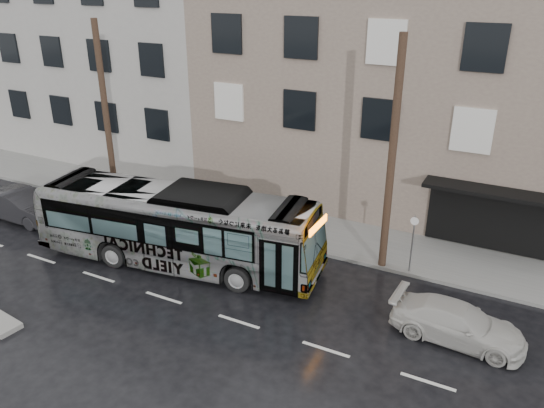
{
  "coord_description": "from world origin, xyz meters",
  "views": [
    {
      "loc": [
        11.09,
        -15.36,
        10.9
      ],
      "look_at": [
        1.91,
        2.5,
        2.22
      ],
      "focal_mm": 35.0,
      "sensor_mm": 36.0,
      "label": 1
    }
  ],
  "objects_px": {
    "utility_pole_front": "(392,159)",
    "sign_post": "(412,244)",
    "bus": "(177,226)",
    "white_sedan": "(458,323)",
    "utility_pole_rear": "(106,116)",
    "dark_sedan": "(21,205)"
  },
  "relations": [
    {
      "from": "utility_pole_front",
      "to": "sign_post",
      "type": "xyz_separation_m",
      "value": [
        1.1,
        0.0,
        -3.3
      ]
    },
    {
      "from": "bus",
      "to": "white_sedan",
      "type": "xyz_separation_m",
      "value": [
        11.03,
        0.0,
        -1.03
      ]
    },
    {
      "from": "utility_pole_rear",
      "to": "sign_post",
      "type": "height_order",
      "value": "utility_pole_rear"
    },
    {
      "from": "white_sedan",
      "to": "bus",
      "type": "bearing_deg",
      "value": 93.0
    },
    {
      "from": "sign_post",
      "to": "dark_sedan",
      "type": "height_order",
      "value": "sign_post"
    },
    {
      "from": "utility_pole_front",
      "to": "sign_post",
      "type": "relative_size",
      "value": 3.75
    },
    {
      "from": "bus",
      "to": "dark_sedan",
      "type": "xyz_separation_m",
      "value": [
        -9.23,
        -0.08,
        -0.9
      ]
    },
    {
      "from": "utility_pole_rear",
      "to": "white_sedan",
      "type": "height_order",
      "value": "utility_pole_rear"
    },
    {
      "from": "white_sedan",
      "to": "dark_sedan",
      "type": "bearing_deg",
      "value": 93.22
    },
    {
      "from": "utility_pole_front",
      "to": "bus",
      "type": "bearing_deg",
      "value": -156.06
    },
    {
      "from": "bus",
      "to": "white_sedan",
      "type": "relative_size",
      "value": 2.79
    },
    {
      "from": "sign_post",
      "to": "white_sedan",
      "type": "height_order",
      "value": "sign_post"
    },
    {
      "from": "utility_pole_front",
      "to": "dark_sedan",
      "type": "distance_m",
      "value": 17.59
    },
    {
      "from": "utility_pole_rear",
      "to": "white_sedan",
      "type": "xyz_separation_m",
      "value": [
        17.45,
        -3.36,
        -4.03
      ]
    },
    {
      "from": "utility_pole_front",
      "to": "utility_pole_rear",
      "type": "relative_size",
      "value": 1.0
    },
    {
      "from": "bus",
      "to": "white_sedan",
      "type": "distance_m",
      "value": 11.07
    },
    {
      "from": "bus",
      "to": "white_sedan",
      "type": "bearing_deg",
      "value": -97.67
    },
    {
      "from": "white_sedan",
      "to": "dark_sedan",
      "type": "relative_size",
      "value": 0.94
    },
    {
      "from": "utility_pole_rear",
      "to": "sign_post",
      "type": "relative_size",
      "value": 3.75
    },
    {
      "from": "utility_pole_front",
      "to": "white_sedan",
      "type": "relative_size",
      "value": 2.12
    },
    {
      "from": "sign_post",
      "to": "dark_sedan",
      "type": "bearing_deg",
      "value": -169.12
    },
    {
      "from": "utility_pole_front",
      "to": "sign_post",
      "type": "bearing_deg",
      "value": 0.0
    }
  ]
}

